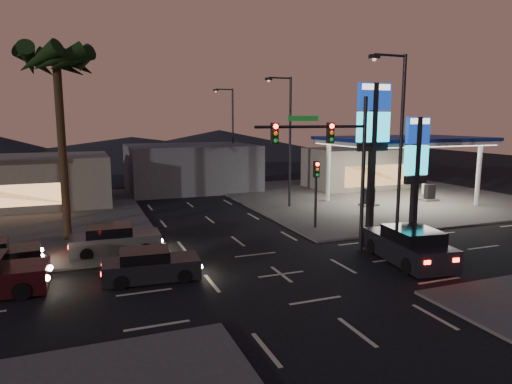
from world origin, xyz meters
name	(u,v)px	position (x,y,z in m)	size (l,w,h in m)	color
ground	(281,274)	(0.00, 0.00, 0.00)	(140.00, 140.00, 0.00)	black
corner_lot_ne	(371,196)	(16.00, 16.00, 0.06)	(24.00, 24.00, 0.12)	#47443F
gas_station	(403,142)	(16.00, 12.00, 5.08)	(12.20, 8.20, 5.47)	silver
convenience_store	(359,168)	(18.00, 21.00, 2.00)	(10.00, 6.00, 4.00)	#726B5B
pylon_sign_tall	(373,127)	(8.50, 5.50, 6.39)	(2.20, 0.35, 9.00)	black
pylon_sign_short	(416,156)	(11.00, 4.50, 4.66)	(1.60, 0.35, 7.00)	black
traffic_signal_mast	(334,152)	(3.76, 1.99, 5.23)	(6.10, 0.39, 8.00)	black
pedestal_signal	(316,183)	(5.50, 6.98, 2.92)	(0.32, 0.39, 4.30)	black
streetlight_near	(398,142)	(6.79, 1.00, 5.72)	(2.14, 0.25, 10.00)	black
streetlight_mid	(288,134)	(6.79, 14.00, 5.72)	(2.14, 0.25, 10.00)	black
streetlight_far	(231,130)	(6.79, 28.00, 5.72)	(2.14, 0.25, 10.00)	black
palm_a	(57,71)	(-9.00, 9.50, 9.43)	(4.41, 4.41, 10.86)	black
building_far_west	(0,183)	(-14.00, 22.00, 2.00)	(16.00, 8.00, 4.00)	#726B5B
building_far_mid	(191,167)	(2.00, 26.00, 2.20)	(12.00, 9.00, 4.40)	#4C4C51
hill_right	(219,144)	(15.00, 60.00, 2.50)	(50.00, 50.00, 5.00)	black
hill_center	(132,149)	(0.00, 60.00, 2.00)	(60.00, 60.00, 4.00)	black
car_lane_a_front	(150,266)	(-5.56, 1.38, 0.63)	(4.27, 2.01, 1.36)	black
car_lane_b_front	(114,241)	(-6.70, 6.04, 0.69)	(4.62, 2.05, 1.49)	#515253
suv_station	(409,246)	(6.49, -0.61, 0.81)	(2.82, 5.43, 1.73)	black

